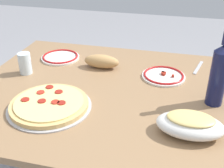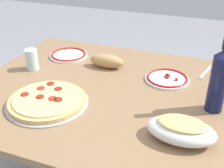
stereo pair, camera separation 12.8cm
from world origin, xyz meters
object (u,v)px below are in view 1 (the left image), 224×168
object	(u,v)px
water_glass	(25,63)
side_plate_far	(60,57)
dining_table	(112,109)
wine_bottle	(219,74)
bread_loaf	(102,61)
side_plate_near	(164,76)
pepperoni_pizza	(49,105)
baked_pasta_dish	(190,124)

from	to	relation	value
water_glass	side_plate_far	world-z (taller)	water_glass
side_plate_far	dining_table	bearing A→B (deg)	143.40
wine_bottle	bread_loaf	distance (m)	0.60
side_plate_near	bread_loaf	xyz separation A→B (m)	(0.33, -0.03, 0.03)
pepperoni_pizza	wine_bottle	distance (m)	0.69
side_plate_near	side_plate_far	distance (m)	0.59
dining_table	water_glass	world-z (taller)	water_glass
baked_pasta_dish	bread_loaf	size ratio (longest dim) A/B	1.29
pepperoni_pizza	water_glass	distance (m)	0.37
pepperoni_pizza	bread_loaf	size ratio (longest dim) A/B	1.85
side_plate_near	wine_bottle	bearing A→B (deg)	139.95
dining_table	side_plate_near	xyz separation A→B (m)	(-0.22, -0.18, 0.12)
pepperoni_pizza	water_glass	world-z (taller)	water_glass
dining_table	bread_loaf	xyz separation A→B (m)	(0.11, -0.22, 0.14)
dining_table	water_glass	distance (m)	0.50
baked_pasta_dish	bread_loaf	xyz separation A→B (m)	(0.45, -0.45, -0.01)
dining_table	pepperoni_pizza	world-z (taller)	pepperoni_pizza
dining_table	side_plate_near	bearing A→B (deg)	-140.10
dining_table	wine_bottle	size ratio (longest dim) A/B	3.87
water_glass	side_plate_far	size ratio (longest dim) A/B	0.50
wine_bottle	side_plate_near	xyz separation A→B (m)	(0.22, -0.19, -0.13)
side_plate_far	pepperoni_pizza	bearing A→B (deg)	108.06
baked_pasta_dish	wine_bottle	world-z (taller)	wine_bottle
dining_table	wine_bottle	world-z (taller)	wine_bottle
pepperoni_pizza	dining_table	bearing A→B (deg)	-136.45
pepperoni_pizza	wine_bottle	world-z (taller)	wine_bottle
baked_pasta_dish	water_glass	xyz separation A→B (m)	(0.81, -0.30, 0.01)
wine_bottle	bread_loaf	bearing A→B (deg)	-21.90
pepperoni_pizza	baked_pasta_dish	bearing A→B (deg)	176.60
water_glass	side_plate_near	bearing A→B (deg)	-169.95
side_plate_near	bread_loaf	bearing A→B (deg)	-5.89
water_glass	side_plate_far	bearing A→B (deg)	-114.05
pepperoni_pizza	side_plate_near	size ratio (longest dim) A/B	1.62
baked_pasta_dish	bread_loaf	distance (m)	0.64
water_glass	bread_loaf	bearing A→B (deg)	-156.43
baked_pasta_dish	water_glass	bearing A→B (deg)	-20.18
pepperoni_pizza	side_plate_near	xyz separation A→B (m)	(-0.43, -0.39, -0.01)
baked_pasta_dish	side_plate_far	size ratio (longest dim) A/B	1.12
side_plate_far	bread_loaf	world-z (taller)	bread_loaf
dining_table	baked_pasta_dish	world-z (taller)	baked_pasta_dish
pepperoni_pizza	bread_loaf	distance (m)	0.43
dining_table	side_plate_far	size ratio (longest dim) A/B	6.01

